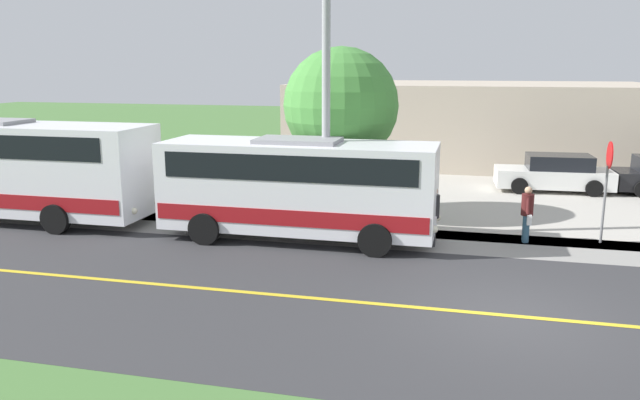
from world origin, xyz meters
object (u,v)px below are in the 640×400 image
at_px(pedestrian_waiting, 433,215).
at_px(stop_sign, 608,174).
at_px(parked_car_near, 554,174).
at_px(pedestrian_with_bags, 527,213).
at_px(tree_curbside, 341,106).
at_px(street_light_pole, 325,77).
at_px(shuttle_bus_front, 298,184).
at_px(commercial_building, 469,122).

height_order(pedestrian_waiting, stop_sign, stop_sign).
distance_m(pedestrian_waiting, parked_car_near, 9.87).
distance_m(pedestrian_with_bags, tree_curbside, 6.60).
distance_m(pedestrian_with_bags, stop_sign, 2.39).
height_order(stop_sign, parked_car_near, stop_sign).
relative_size(pedestrian_waiting, tree_curbside, 0.30).
relative_size(pedestrian_waiting, street_light_pole, 0.20).
xyz_separation_m(street_light_pole, parked_car_near, (-8.75, 7.30, -3.90)).
relative_size(shuttle_bus_front, pedestrian_waiting, 4.75).
relative_size(parked_car_near, commercial_building, 0.26).
bearing_deg(pedestrian_waiting, parked_car_near, 154.92).
xyz_separation_m(street_light_pole, commercial_building, (-16.52, 3.87, -2.60)).
relative_size(pedestrian_with_bags, street_light_pole, 0.19).
relative_size(stop_sign, street_light_pole, 0.34).
xyz_separation_m(parked_car_near, tree_curbside, (6.23, -7.37, 2.96)).
bearing_deg(stop_sign, pedestrian_with_bags, -79.72).
xyz_separation_m(street_light_pole, tree_curbside, (-2.52, -0.07, -0.94)).
distance_m(pedestrian_with_bags, commercial_building, 15.82).
xyz_separation_m(pedestrian_with_bags, pedestrian_waiting, (1.04, -2.55, 0.04)).
bearing_deg(pedestrian_with_bags, stop_sign, 100.28).
height_order(shuttle_bus_front, parked_car_near, shuttle_bus_front).
relative_size(pedestrian_with_bags, tree_curbside, 0.29).
height_order(stop_sign, commercial_building, commercial_building).
height_order(shuttle_bus_front, street_light_pole, street_light_pole).
bearing_deg(stop_sign, shuttle_bus_front, -79.20).
bearing_deg(commercial_building, tree_curbside, -15.71).
relative_size(tree_curbside, commercial_building, 0.31).
height_order(shuttle_bus_front, pedestrian_waiting, shuttle_bus_front).
relative_size(street_light_pole, parked_car_near, 1.86).
xyz_separation_m(pedestrian_waiting, parked_car_near, (-8.94, 4.18, -0.20)).
height_order(pedestrian_waiting, tree_curbside, tree_curbside).
bearing_deg(commercial_building, parked_car_near, 23.81).
distance_m(parked_car_near, tree_curbside, 10.09).
height_order(pedestrian_waiting, street_light_pole, street_light_pole).
bearing_deg(street_light_pole, pedestrian_with_bags, 98.45).
bearing_deg(commercial_building, street_light_pole, -13.18).
xyz_separation_m(shuttle_bus_front, pedestrian_with_bags, (-1.23, 6.35, -0.76)).
xyz_separation_m(shuttle_bus_front, stop_sign, (-1.61, 8.42, 0.36)).
distance_m(shuttle_bus_front, parked_car_near, 12.17).
height_order(stop_sign, street_light_pole, street_light_pole).
relative_size(stop_sign, tree_curbside, 0.52).
relative_size(shuttle_bus_front, parked_car_near, 1.75).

